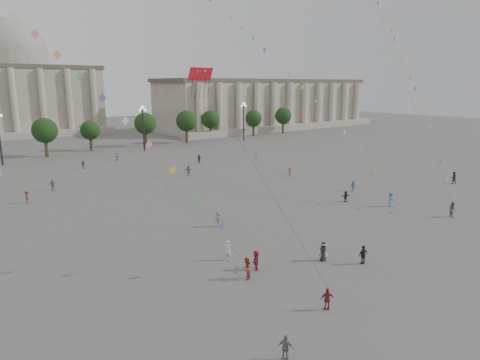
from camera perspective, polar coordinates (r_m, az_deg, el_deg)
ground at (r=40.00m, az=12.19°, el=-10.45°), size 360.00×360.00×0.00m
hall_east at (r=156.56m, az=3.76°, el=10.06°), size 84.00×26.22×17.20m
hall_central at (r=155.19m, az=-27.68°, el=10.80°), size 48.30×34.30×35.50m
tree_row at (r=105.75m, az=-22.04°, el=6.27°), size 137.12×5.12×8.00m
lamp_post_mid_east at (r=103.30m, az=-12.81°, el=7.84°), size 2.00×0.90×10.65m
lamp_post_far_east at (r=119.10m, az=0.50°, el=8.75°), size 2.00×0.90×10.65m
person_crowd_0 at (r=85.51m, az=-20.20°, el=1.97°), size 0.91×0.39×1.53m
person_crowd_3 at (r=59.20m, az=13.89°, el=-2.15°), size 1.44×0.81×1.48m
person_crowd_4 at (r=91.86m, az=-16.11°, el=3.05°), size 1.75×1.45×1.88m
person_crowd_6 at (r=47.62m, az=-2.91°, el=-5.22°), size 1.19×0.74×1.78m
person_crowd_7 at (r=90.31m, az=2.22°, el=3.28°), size 1.40×1.26×1.55m
person_crowd_8 at (r=74.06m, az=6.66°, el=1.09°), size 1.11×0.91×1.49m
person_crowd_9 at (r=86.59m, az=-5.47°, el=2.84°), size 1.52×1.11×1.59m
person_crowd_10 at (r=81.81m, az=-29.35°, el=0.78°), size 0.76×0.83×1.90m
person_crowd_12 at (r=74.47m, az=-6.88°, el=1.27°), size 1.72×1.19×1.78m
person_crowd_13 at (r=38.87m, az=-1.67°, el=-9.36°), size 0.78×0.81×1.88m
person_crowd_14 at (r=65.10m, az=14.85°, el=-0.81°), size 1.16×1.17×1.62m
person_crowd_15 at (r=76.01m, az=26.58°, el=0.28°), size 1.18×1.15×1.92m
person_crowd_16 at (r=69.32m, az=-23.72°, el=-0.62°), size 1.01×0.45×1.70m
person_crowd_17 at (r=63.46m, az=-26.50°, el=-2.03°), size 0.65×1.12×1.72m
tourist_0 at (r=31.63m, az=11.58°, el=-15.29°), size 1.02×0.87×1.64m
tourist_2 at (r=37.05m, az=2.15°, el=-10.62°), size 1.48×1.52×1.74m
tourist_3 at (r=26.41m, az=6.12°, el=-21.33°), size 0.81×0.97×1.56m
tourist_4 at (r=39.63m, az=16.11°, el=-9.56°), size 1.06×0.59×1.70m
kite_flyer_0 at (r=35.33m, az=0.88°, el=-11.71°), size 1.15×1.11×1.86m
kite_flyer_1 at (r=58.61m, az=19.48°, el=-2.46°), size 1.36×1.00×1.89m
kite_flyer_2 at (r=56.99m, az=26.44°, el=-3.53°), size 1.03×1.11×1.82m
hat_person at (r=39.48m, az=11.05°, el=-9.27°), size 0.93×0.66×1.78m
dragon_kite at (r=35.23m, az=-5.13°, el=12.56°), size 2.39×6.27×19.07m
kite_train_mid at (r=75.72m, az=-2.57°, el=21.25°), size 9.61×57.49×75.63m
kite_train_east at (r=78.77m, az=19.64°, el=17.31°), size 29.30×37.28×62.05m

